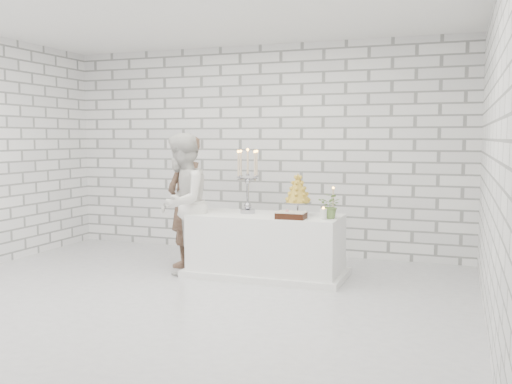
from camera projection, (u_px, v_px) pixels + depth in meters
name	position (u px, v px, depth m)	size (l,w,h in m)	color
ground	(183.00, 295.00, 6.08)	(6.00, 5.00, 0.01)	silver
ceiling	(180.00, 7.00, 5.79)	(6.00, 5.00, 0.01)	white
wall_back	(260.00, 150.00, 8.28)	(6.00, 0.01, 3.00)	white
wall_front	(0.00, 165.00, 3.59)	(6.00, 0.01, 3.00)	white
wall_right	(492.00, 158.00, 4.94)	(0.01, 5.00, 3.00)	white
cake_table	(266.00, 245.00, 6.90)	(1.80, 0.80, 0.75)	white
groom	(186.00, 201.00, 7.39)	(0.62, 0.41, 1.71)	#482F22
bride	(182.00, 203.00, 7.01)	(0.84, 0.66, 1.73)	white
candelabra	(248.00, 181.00, 6.94)	(0.32, 0.32, 0.79)	#9D9DA7
croquembouche	(298.00, 194.00, 6.77)	(0.33, 0.33, 0.51)	#A68227
chocolate_cake	(291.00, 215.00, 6.52)	(0.33, 0.24, 0.08)	black
pillar_candle	(323.00, 214.00, 6.47)	(0.08, 0.08, 0.12)	white
extra_taper	(333.00, 202.00, 6.77)	(0.06, 0.06, 0.32)	beige
flowers	(331.00, 206.00, 6.53)	(0.26, 0.23, 0.29)	#4A7231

